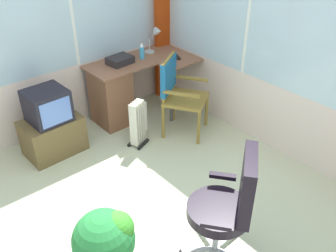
{
  "coord_description": "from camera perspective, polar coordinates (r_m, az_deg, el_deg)",
  "views": [
    {
      "loc": [
        -1.23,
        -1.78,
        2.57
      ],
      "look_at": [
        0.78,
        0.6,
        0.6
      ],
      "focal_mm": 39.48,
      "sensor_mm": 36.0,
      "label": 1
    }
  ],
  "objects": [
    {
      "name": "tv_remote",
      "position": [
        4.86,
        1.46,
        10.57
      ],
      "size": [
        0.1,
        0.15,
        0.02
      ],
      "primitive_type": "cube",
      "rotation": [
        0.0,
        0.0,
        -0.42
      ],
      "color": "black",
      "rests_on": "desk"
    },
    {
      "name": "tv_on_stand",
      "position": [
        4.36,
        -17.58,
        0.0
      ],
      "size": [
        0.66,
        0.47,
        0.79
      ],
      "color": "brown",
      "rests_on": "ground"
    },
    {
      "name": "spray_bottle",
      "position": [
        4.82,
        -4.06,
        11.49
      ],
      "size": [
        0.06,
        0.06,
        0.22
      ],
      "color": "#43ABE3",
      "rests_on": "desk"
    },
    {
      "name": "space_heater",
      "position": [
        4.35,
        -4.56,
        0.57
      ],
      "size": [
        0.29,
        0.24,
        0.57
      ],
      "color": "silver",
      "rests_on": "ground"
    },
    {
      "name": "desk_lamp",
      "position": [
        4.98,
        -1.85,
        13.72
      ],
      "size": [
        0.23,
        0.2,
        0.35
      ],
      "color": "#B2B7BC",
      "rests_on": "desk"
    },
    {
      "name": "desk",
      "position": [
        4.79,
        -8.18,
        5.17
      ],
      "size": [
        1.34,
        0.81,
        0.76
      ],
      "color": "brown",
      "rests_on": "ground"
    },
    {
      "name": "east_window_panel",
      "position": [
        3.97,
        20.61,
        11.17
      ],
      "size": [
        0.07,
        4.37,
        2.55
      ],
      "color": "silver",
      "rests_on": "ground"
    },
    {
      "name": "wooden_armchair",
      "position": [
        4.44,
        1.21,
        6.08
      ],
      "size": [
        0.66,
        0.66,
        0.97
      ],
      "color": "olive",
      "rests_on": "ground"
    },
    {
      "name": "office_chair",
      "position": [
        2.89,
        9.56,
        -11.55
      ],
      "size": [
        0.61,
        0.61,
        1.03
      ],
      "color": "#B7B7BF",
      "rests_on": "ground"
    },
    {
      "name": "ground",
      "position": [
        3.38,
        -3.68,
        -18.01
      ],
      "size": [
        5.07,
        5.37,
        0.06
      ],
      "primitive_type": "cube",
      "color": "beige"
    },
    {
      "name": "north_window_panel",
      "position": [
        4.37,
        -22.57,
        12.64
      ],
      "size": [
        4.07,
        0.07,
        2.55
      ],
      "color": "silver",
      "rests_on": "ground"
    },
    {
      "name": "paper_tray",
      "position": [
        4.71,
        -7.43,
        10.05
      ],
      "size": [
        0.32,
        0.26,
        0.09
      ],
      "primitive_type": "cube",
      "rotation": [
        0.0,
        0.0,
        0.1
      ],
      "color": "#272326",
      "rests_on": "desk"
    },
    {
      "name": "potted_plant",
      "position": [
        2.99,
        -9.62,
        -16.97
      ],
      "size": [
        0.49,
        0.49,
        0.57
      ],
      "color": "#9C6133",
      "rests_on": "ground"
    },
    {
      "name": "curtain_corner",
      "position": [
        5.17,
        -0.89,
        17.26
      ],
      "size": [
        0.22,
        0.08,
        2.45
      ],
      "primitive_type": "cube",
      "rotation": [
        0.0,
        0.0,
        -0.04
      ],
      "color": "#AF360D",
      "rests_on": "ground"
    }
  ]
}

